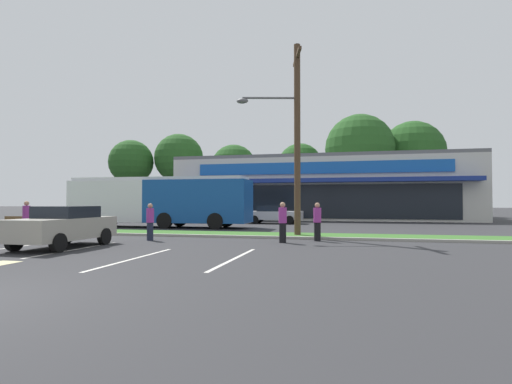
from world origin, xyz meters
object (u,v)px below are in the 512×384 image
Objects in this scene: city_bus at (160,200)px; pedestrian_far at (150,222)px; car_1 at (273,214)px; car_3 at (192,213)px; bus_stop_bench at (20,225)px; pedestrian_by_pole at (317,222)px; car_4 at (63,226)px; pedestrian_mid at (283,222)px; utility_pole at (294,133)px; pedestrian_near_bench at (26,219)px; car_2 at (119,212)px.

pedestrian_far is at bearing 112.98° from city_bus.
car_3 is (-6.70, 0.12, 0.07)m from car_1.
bus_stop_bench is 14.66m from pedestrian_by_pole.
car_4 is 8.30m from pedestrian_mid.
pedestrian_mid is at bearing -77.83° from car_1.
car_4 is at bearing 76.07° from pedestrian_far.
utility_pole is at bearing 149.65° from city_bus.
car_4 is at bearing 98.54° from city_bus.
car_1 is 2.70× the size of pedestrian_far.
pedestrian_near_bench is 1.07× the size of pedestrian_far.
bus_stop_bench is 13.67m from car_2.
pedestrian_mid is at bearing 172.26° from pedestrian_by_pole.
pedestrian_by_pole reaches higher than pedestrian_far.
pedestrian_by_pole is at bearing -53.43° from utility_pole.
pedestrian_near_bench is at bearing 52.52° from pedestrian_mid.
pedestrian_mid is (9.75, -14.25, 0.04)m from car_3.
car_1 is at bearing 179.00° from car_3.
car_4 is (5.82, -4.18, 0.28)m from bus_stop_bench.
car_2 is 2.58× the size of pedestrian_near_bench.
city_bus is at bearing 10.25° from pedestrian_near_bench.
pedestrian_by_pole is (10.79, -7.00, -0.95)m from city_bus.
pedestrian_mid reaches higher than car_4.
utility_pole is 7.75m from pedestrian_far.
bus_stop_bench is 0.93m from pedestrian_near_bench.
city_bus reaches higher than pedestrian_far.
pedestrian_far is (-5.85, -2.99, -4.12)m from utility_pole.
car_4 is (-4.46, -17.68, 0.07)m from car_1.
pedestrian_far reaches higher than car_3.
car_2 is at bearing 145.07° from utility_pole.
city_bus is 7.30× the size of pedestrian_mid.
bus_stop_bench is 13.35m from pedestrian_mid.
utility_pole reaches higher than car_1.
bus_stop_bench is at bearing -78.09° from car_2.
car_4 is (1.96, -11.56, -0.98)m from city_bus.
pedestrian_by_pole is at bearing 117.31° from car_4.
car_2 is at bearing -42.99° from city_bus.
bus_stop_bench is at bearing -125.66° from car_4.
utility_pole is 2.12× the size of car_1.
city_bus reaches higher than bus_stop_bench.
car_1 is 2.61× the size of pedestrian_mid.
city_bus is 2.80× the size of car_1.
car_2 is 21.77m from pedestrian_by_pole.
car_4 is 2.41× the size of pedestrian_near_bench.
car_1 is at bearing 0.57° from car_2.
utility_pole is 2.08× the size of car_2.
bus_stop_bench is at bearing 50.74° from pedestrian_mid.
pedestrian_near_bench is 13.92m from pedestrian_by_pole.
pedestrian_far is at bearing -100.52° from car_1.
car_1 is (-3.16, 11.48, -4.20)m from utility_pole.
utility_pole is 13.55m from pedestrian_near_bench.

